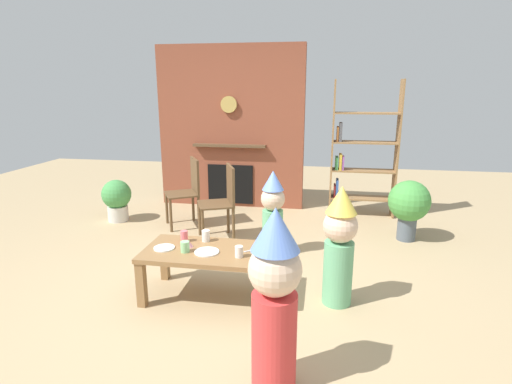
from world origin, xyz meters
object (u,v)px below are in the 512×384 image
paper_cup_far_left (184,236)px  dining_chair_left (188,188)px  paper_plate_front (164,248)px  child_with_cone_hat (275,295)px  child_by_the_chairs (273,211)px  potted_plant_tall (409,204)px  paper_plate_rear (207,252)px  paper_cup_center (185,247)px  bookshelf (359,154)px  paper_cup_near_right (206,236)px  paper_cup_near_left (239,252)px  coffee_table (207,257)px  birthday_cake_slice (187,243)px  child_in_pink (339,243)px  dining_chair_middle (223,198)px  potted_plant_short (117,198)px

paper_cup_far_left → dining_chair_left: dining_chair_left is taller
paper_plate_front → child_with_cone_hat: 1.44m
child_by_the_chairs → potted_plant_tall: 1.69m
dining_chair_left → paper_plate_rear: bearing=83.2°
paper_cup_center → paper_plate_rear: bearing=5.1°
bookshelf → paper_cup_near_right: 2.92m
paper_cup_near_left → coffee_table: bearing=161.6°
paper_cup_near_left → paper_cup_center: size_ratio=1.01×
bookshelf → birthday_cake_slice: bookshelf is taller
paper_cup_near_right → paper_cup_center: 0.29m
child_in_pink → dining_chair_middle: size_ratio=1.14×
paper_cup_far_left → child_by_the_chairs: size_ratio=0.11×
coffee_table → paper_cup_near_left: bearing=-18.4°
paper_cup_near_right → paper_cup_far_left: 0.19m
child_in_pink → coffee_table: bearing=-0.0°
child_in_pink → dining_chair_left: size_ratio=1.14×
paper_plate_front → paper_cup_near_right: bearing=36.5°
paper_cup_far_left → dining_chair_middle: size_ratio=0.11×
coffee_table → paper_cup_near_right: 0.24m
birthday_cake_slice → child_in_pink: bearing=1.7°
coffee_table → paper_plate_front: paper_plate_front is taller
potted_plant_tall → dining_chair_middle: bearing=-171.6°
paper_cup_center → dining_chair_middle: bearing=91.4°
paper_cup_far_left → potted_plant_short: potted_plant_short is taller
paper_plate_front → bookshelf: bearing=55.8°
coffee_table → potted_plant_tall: (1.98, 1.71, 0.08)m
potted_plant_tall → birthday_cake_slice: bearing=-142.3°
child_in_pink → dining_chair_left: (-1.89, 1.71, -0.03)m
bookshelf → dining_chair_middle: bookshelf is taller
potted_plant_tall → bookshelf: bearing=119.4°
paper_plate_front → child_in_pink: bearing=4.3°
dining_chair_left → child_in_pink: bearing=107.8°
paper_cup_far_left → potted_plant_tall: (2.24, 1.56, -0.04)m
child_by_the_chairs → paper_cup_near_left: bearing=16.4°
paper_cup_center → child_with_cone_hat: 1.26m
coffee_table → paper_cup_near_right: paper_cup_near_right is taller
paper_cup_center → potted_plant_tall: size_ratio=0.13×
birthday_cake_slice → potted_plant_tall: (2.17, 1.68, -0.02)m
paper_plate_front → child_with_cone_hat: (1.08, -0.95, 0.16)m
paper_cup_near_left → child_by_the_chairs: bearing=83.2°
dining_chair_left → child_by_the_chairs: bearing=117.8°
child_by_the_chairs → dining_chair_middle: 0.74m
paper_cup_near_left → child_in_pink: 0.83m
paper_plate_rear → potted_plant_short: potted_plant_short is taller
paper_plate_rear → child_in_pink: 1.11m
paper_cup_near_left → birthday_cake_slice: bearing=164.0°
paper_cup_near_left → paper_cup_center: 0.47m
paper_plate_front → dining_chair_left: 1.87m
paper_cup_near_right → paper_plate_front: size_ratio=0.57×
potted_plant_tall → paper_plate_rear: bearing=-138.0°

